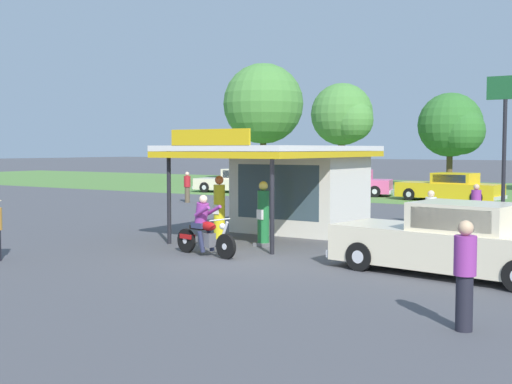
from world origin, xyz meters
The scene contains 17 objects.
ground_plane centered at (0.00, 0.00, 0.00)m, with size 300.00×300.00×0.00m, color #4C4C51.
service_station_kiosk centered at (-1.73, 5.33, 1.69)m, with size 4.44×6.86×3.31m.
gas_pump_nearside centered at (-2.51, 2.21, 0.91)m, with size 0.44×0.44×1.98m.
gas_pump_offside centered at (-0.95, 2.21, 0.84)m, with size 0.44×0.44×1.86m.
motorcycle_with_rider centered at (-1.32, -0.05, 0.65)m, with size 2.16×0.76×1.58m.
featured_classic_sedan centered at (4.92, 0.75, 0.73)m, with size 5.63×2.49×1.62m.
parked_car_back_row_right centered at (-1.41, 21.27, 0.68)m, with size 5.74×2.38×1.51m.
parked_car_back_row_far_left centered at (-14.80, 20.80, 0.67)m, with size 5.55×2.59×1.50m.
parked_car_back_row_left centered at (-7.69, 22.22, 0.70)m, with size 5.51×3.18×1.53m.
bystander_leaning_by_kiosk centered at (-12.50, 13.03, 0.83)m, with size 0.34×0.34×1.59m.
bystander_standing_back_lot centered at (2.93, 10.09, 0.80)m, with size 0.34×0.34×1.54m.
bystander_admiring_sedan centered at (6.39, -3.60, 0.90)m, with size 0.34×0.34×1.70m.
bystander_strolling_foreground centered at (2.60, 6.19, 0.78)m, with size 0.34×0.34×1.51m.
tree_oak_left centered at (-4.90, 33.27, 4.32)m, with size 4.83×4.54×6.72m.
tree_oak_distant_spare centered at (-20.71, 33.18, 6.48)m, with size 6.66×6.66×9.83m.
tree_oak_right centered at (-11.77, 29.99, 5.12)m, with size 4.75×4.47×7.49m.
roadside_pole_sign centered at (4.48, 7.21, 3.37)m, with size 1.10×0.12×4.96m.
Camera 1 is at (9.22, -13.73, 2.79)m, focal length 46.80 mm.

